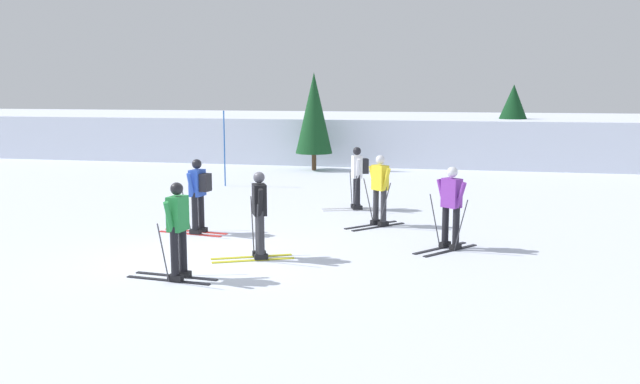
% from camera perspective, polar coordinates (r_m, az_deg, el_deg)
% --- Properties ---
extents(ground_plane, '(120.00, 120.00, 0.00)m').
position_cam_1_polar(ground_plane, '(13.37, -8.69, -5.63)').
color(ground_plane, silver).
extents(far_snow_ridge, '(80.00, 9.71, 1.96)m').
position_cam_1_polar(far_snow_ridge, '(32.96, 3.97, 4.76)').
color(far_snow_ridge, silver).
rests_on(far_snow_ridge, ground).
extents(skier_blue, '(1.64, 1.00, 1.71)m').
position_cam_1_polar(skier_blue, '(15.56, -10.20, -0.03)').
color(skier_blue, red).
rests_on(skier_blue, ground).
extents(skier_green, '(1.63, 1.00, 1.71)m').
position_cam_1_polar(skier_green, '(11.91, -11.91, -2.98)').
color(skier_green, black).
rests_on(skier_green, ground).
extents(skier_black, '(1.60, 1.02, 1.71)m').
position_cam_1_polar(skier_black, '(13.13, -5.16, -1.73)').
color(skier_black, gold).
rests_on(skier_black, ground).
extents(skier_purple, '(1.28, 1.49, 1.71)m').
position_cam_1_polar(skier_purple, '(14.13, 10.97, -1.10)').
color(skier_purple, black).
rests_on(skier_purple, ground).
extents(skier_yellow, '(1.35, 1.44, 1.71)m').
position_cam_1_polar(skier_yellow, '(16.27, 5.04, 0.32)').
color(skier_yellow, black).
rests_on(skier_yellow, ground).
extents(skier_white, '(1.63, 0.95, 1.71)m').
position_cam_1_polar(skier_white, '(18.42, 3.18, 1.46)').
color(skier_white, silver).
rests_on(skier_white, ground).
extents(trail_marker_pole, '(0.04, 0.04, 2.54)m').
position_cam_1_polar(trail_marker_pole, '(22.99, -8.05, 3.64)').
color(trail_marker_pole, '#1E56AD').
rests_on(trail_marker_pole, ground).
extents(conifer_far_left, '(1.47, 1.47, 3.90)m').
position_cam_1_polar(conifer_far_left, '(27.10, -0.51, 6.66)').
color(conifer_far_left, '#513823').
rests_on(conifer_far_left, ground).
extents(conifer_far_right, '(2.06, 2.06, 3.43)m').
position_cam_1_polar(conifer_far_right, '(30.24, 15.93, 6.27)').
color(conifer_far_right, '#513823').
rests_on(conifer_far_right, ground).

